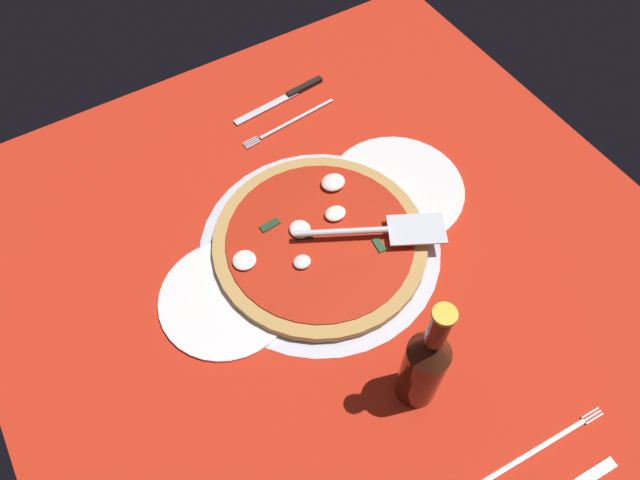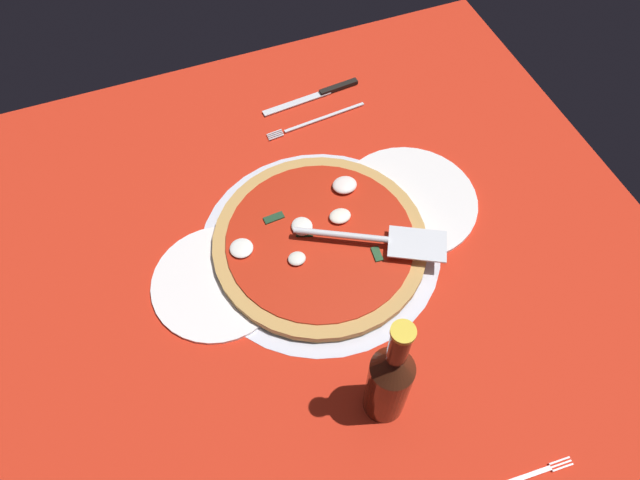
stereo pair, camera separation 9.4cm
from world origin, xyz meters
The scene contains 8 objects.
ground_plane centered at (0.00, 0.00, -0.40)cm, with size 106.20×106.20×0.80cm, color red.
pizza_pan centered at (-0.89, 3.47, 0.49)cm, with size 39.18×39.18×0.98cm, color silver.
dinner_plate_left centered at (-18.27, 2.63, 0.50)cm, with size 20.71×20.71×1.00cm, color white.
dinner_plate_right centered at (16.37, 6.46, 0.50)cm, with size 23.69×23.69×1.00cm, color white.
pizza centered at (-0.89, 3.60, 1.81)cm, with size 34.55×34.55×2.99cm.
pizza_server centered at (7.37, -1.21, 4.29)cm, with size 22.74×14.29×1.00cm.
place_setting_far centered at (10.04, 32.99, 0.35)cm, with size 21.13×14.94×1.40cm.
beer_bottle centered at (-2.05, -23.90, 9.62)cm, with size 5.63×5.63×24.45cm.
Camera 2 is at (-19.23, -44.37, 80.45)cm, focal length 32.78 mm.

